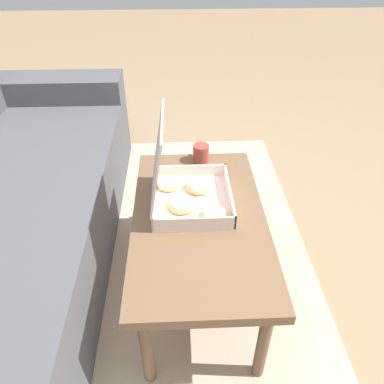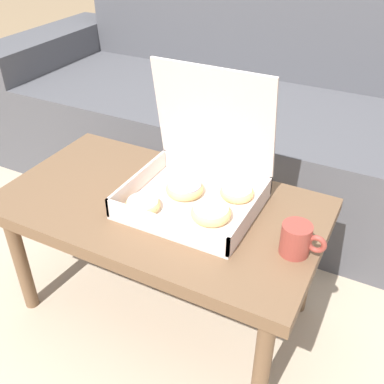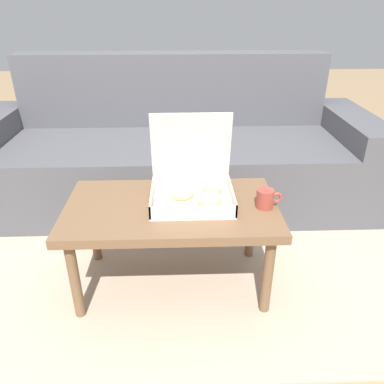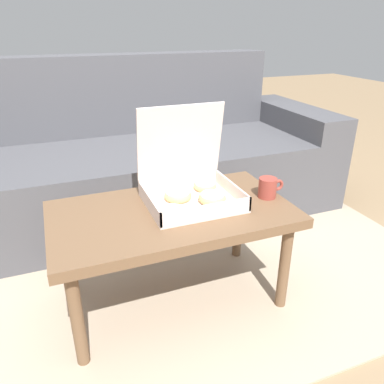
{
  "view_description": "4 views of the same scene",
  "coord_description": "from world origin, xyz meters",
  "views": [
    {
      "loc": [
        -1.1,
        0.01,
        1.39
      ],
      "look_at": [
        0.09,
        -0.04,
        0.49
      ],
      "focal_mm": 35.0,
      "sensor_mm": 36.0,
      "label": 1
    },
    {
      "loc": [
        0.56,
        -0.95,
        1.18
      ],
      "look_at": [
        0.09,
        -0.04,
        0.49
      ],
      "focal_mm": 42.0,
      "sensor_mm": 36.0,
      "label": 2
    },
    {
      "loc": [
        0.04,
        -1.49,
        1.24
      ],
      "look_at": [
        0.09,
        -0.04,
        0.49
      ],
      "focal_mm": 35.0,
      "sensor_mm": 36.0,
      "label": 3
    },
    {
      "loc": [
        -0.39,
        -1.29,
        1.1
      ],
      "look_at": [
        0.09,
        -0.04,
        0.49
      ],
      "focal_mm": 35.0,
      "sensor_mm": 36.0,
      "label": 4
    }
  ],
  "objects": [
    {
      "name": "area_rug",
      "position": [
        0.0,
        0.3,
        0.01
      ],
      "size": [
        2.67,
        1.85,
        0.01
      ],
      "primitive_type": "cube",
      "color": "tan",
      "rests_on": "ground_plane"
    },
    {
      "name": "ground_plane",
      "position": [
        0.0,
        0.0,
        0.0
      ],
      "size": [
        12.0,
        12.0,
        0.0
      ],
      "primitive_type": "plane",
      "color": "#937756"
    },
    {
      "name": "coffee_mug",
      "position": [
        0.41,
        -0.1,
        0.48
      ],
      "size": [
        0.11,
        0.07,
        0.08
      ],
      "color": "#993D33",
      "rests_on": "coffee_table"
    },
    {
      "name": "pastry_box",
      "position": [
        0.09,
        -0.01,
        0.5
      ],
      "size": [
        0.36,
        0.32,
        0.37
      ],
      "color": "silver",
      "rests_on": "coffee_table"
    },
    {
      "name": "coffee_table",
      "position": [
        0.0,
        -0.06,
        0.39
      ],
      "size": [
        0.93,
        0.52,
        0.44
      ],
      "color": "brown",
      "rests_on": "ground_plane"
    }
  ]
}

